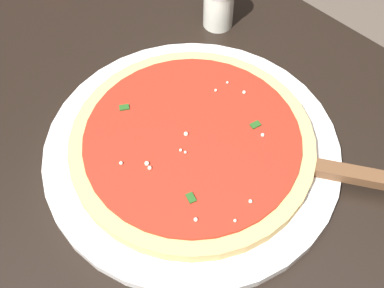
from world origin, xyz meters
TOP-DOWN VIEW (x-y plane):
  - restaurant_table at (0.00, 0.00)m, footprint 0.86×0.68m
  - serving_plate at (0.04, 0.02)m, footprint 0.36×0.36m
  - pizza at (0.04, 0.02)m, footprint 0.29×0.29m
  - pizza_server at (0.19, 0.10)m, footprint 0.21×0.15m
  - parmesan_shaker at (-0.10, 0.21)m, footprint 0.05×0.05m

SIDE VIEW (x-z plane):
  - restaurant_table at x=0.00m, z-range 0.21..0.98m
  - serving_plate at x=0.04m, z-range 0.77..0.79m
  - pizza_server at x=0.19m, z-range 0.78..0.80m
  - pizza at x=0.04m, z-range 0.78..0.81m
  - parmesan_shaker at x=-0.10m, z-range 0.77..0.85m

